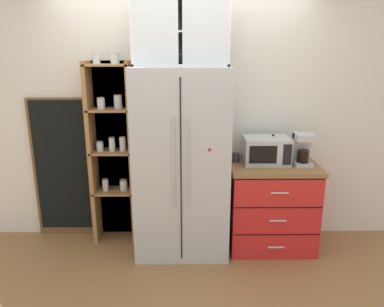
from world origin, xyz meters
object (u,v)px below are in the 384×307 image
microwave (266,150)px  mug_cream (275,161)px  mug_charcoal (236,157)px  bottle_green (272,150)px  coffee_maker (302,149)px  chalkboard_menu (62,169)px  refrigerator (182,163)px

microwave → mug_cream: size_ratio=4.11×
mug_charcoal → bottle_green: size_ratio=0.38×
microwave → coffee_maker: coffee_maker is taller
mug_charcoal → mug_cream: mug_charcoal is taller
microwave → bottle_green: 0.09m
mug_cream → chalkboard_menu: chalkboard_menu is taller
refrigerator → microwave: 0.84m
mug_cream → bottle_green: bottle_green is taller
microwave → mug_charcoal: (-0.29, 0.03, -0.08)m
mug_cream → coffee_maker: bearing=7.7°
microwave → chalkboard_menu: chalkboard_menu is taller
mug_charcoal → bottle_green: bottle_green is taller
coffee_maker → mug_charcoal: (-0.63, 0.07, -0.11)m
mug_charcoal → chalkboard_menu: bearing=174.0°
mug_charcoal → refrigerator: bearing=-168.1°
coffee_maker → mug_cream: size_ratio=2.90×
microwave → mug_charcoal: 0.30m
coffee_maker → bottle_green: 0.29m
mug_cream → bottle_green: (-0.00, 0.13, 0.08)m
bottle_green → mug_cream: bearing=-89.1°
coffee_maker → chalkboard_menu: chalkboard_menu is taller
mug_charcoal → coffee_maker: bearing=-6.3°
microwave → chalkboard_menu: 2.13m
mug_cream → refrigerator: bearing=-179.5°
mug_cream → bottle_green: 0.15m
refrigerator → chalkboard_menu: (-1.27, 0.30, -0.16)m
refrigerator → mug_cream: (0.91, 0.01, 0.02)m
microwave → mug_charcoal: microwave is taller
refrigerator → bottle_green: size_ratio=6.60×
refrigerator → coffee_maker: (1.18, 0.04, 0.12)m
refrigerator → mug_charcoal: (0.54, 0.11, 0.02)m
mug_cream → mug_charcoal: bearing=163.8°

